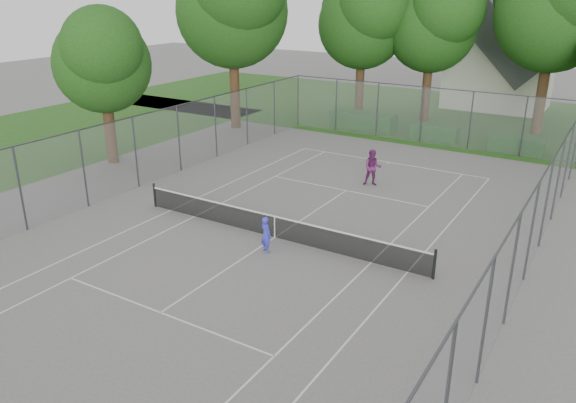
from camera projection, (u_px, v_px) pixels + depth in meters
The scene contains 16 objects.
ground at pixel (275, 238), 22.12m from camera, with size 120.00×120.00×0.00m, color #64615F.
grass_far at pixel (459, 116), 42.80m from camera, with size 60.00×20.00×0.00m, color #214A15.
court_markings at pixel (275, 237), 22.11m from camera, with size 11.03×23.83×0.01m.
tennis_net at pixel (275, 226), 21.93m from camera, with size 12.87×0.10×1.10m.
perimeter_fence at pixel (274, 195), 21.47m from camera, with size 18.08×34.08×3.52m.
tree_far_left at pixel (364, 17), 40.10m from camera, with size 7.32×6.69×10.53m.
tree_far_midleft at pixel (433, 19), 38.87m from camera, with size 7.21×6.59×10.37m.
tree_far_midright at pixel (558, 3), 34.71m from camera, with size 8.38×7.66×12.05m.
tree_side_back at pixel (232, 2), 36.36m from camera, with size 8.44×7.70×12.13m.
tree_side_front at pixel (101, 57), 29.49m from camera, with size 5.89×5.38×8.47m.
hedge_left at pixel (363, 120), 38.92m from camera, with size 4.59×1.38×1.15m, color #194C18.
hedge_mid at pixel (434, 133), 35.98m from camera, with size 3.01×0.86×0.95m, color #194C18.
hedge_right at pixel (516, 145), 33.31m from camera, with size 3.09×1.13×0.93m, color #194C18.
house at pixel (501, 60), 44.65m from camera, with size 7.58×5.87×9.44m.
girl_player at pixel (266, 234), 20.72m from camera, with size 0.51×0.33×1.40m, color #373AD1.
woman_player at pixel (373, 168), 27.64m from camera, with size 0.88×0.69×1.82m, color #69235F.
Camera 1 is at (10.99, -16.88, 9.26)m, focal length 35.00 mm.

